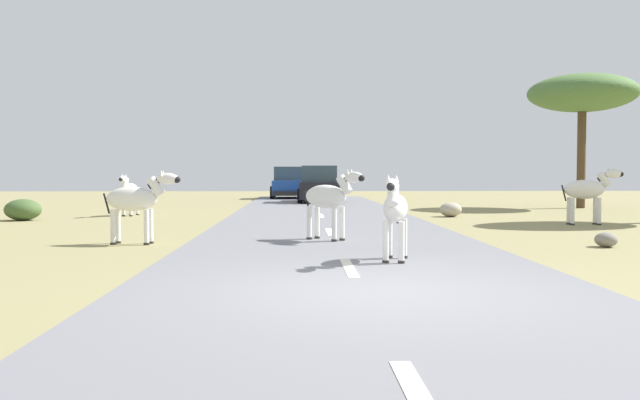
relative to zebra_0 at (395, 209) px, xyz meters
The scene contains 15 objects.
ground_plane 2.89m from the zebra_0, 102.67° to the right, with size 90.00×90.00×0.00m, color #8E8456.
road 2.92m from the zebra_0, 106.36° to the right, with size 6.00×64.00×0.05m, color slate.
lane_markings 3.85m from the zebra_0, 102.07° to the right, with size 0.16×56.00×0.01m.
zebra_0 is the anchor object (origin of this frame).
zebra_1 14.22m from the zebra_0, 120.56° to the left, with size 0.50×1.51×1.43m.
zebra_2 3.48m from the zebra_0, 104.97° to the left, with size 1.31×1.22×1.50m.
zebra_3 10.26m from the zebra_0, 50.22° to the left, with size 1.73×0.50×1.63m.
zebra_4 5.80m from the zebra_0, 146.77° to the left, with size 1.62×0.52×1.52m.
car_0 21.61m from the zebra_0, 91.35° to the left, with size 2.13×4.39×1.74m.
car_1 27.08m from the zebra_0, 94.30° to the left, with size 2.03×4.35×1.74m.
tree_3 19.89m from the zebra_0, 58.72° to the left, with size 4.39×4.39×5.50m.
bush_0 14.22m from the zebra_0, 134.44° to the left, with size 1.10×0.99×0.66m, color #425B2D.
bush_2 23.91m from the zebra_0, 113.46° to the left, with size 1.07×0.97×0.64m, color #425B2D.
rock_0 5.13m from the zebra_0, 27.33° to the left, with size 0.43×0.46×0.29m, color gray.
rock_1 11.97m from the zebra_0, 72.89° to the left, with size 0.73×0.69×0.48m, color #A89E8C.
Camera 1 is at (-0.94, -7.94, 1.47)m, focal length 37.71 mm.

